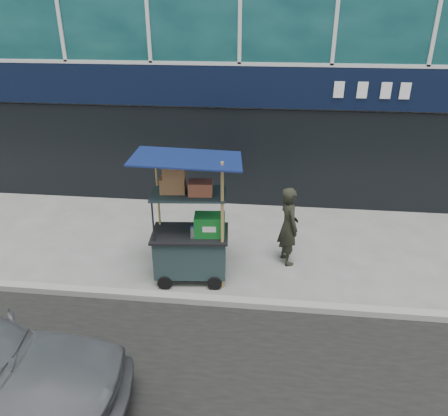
# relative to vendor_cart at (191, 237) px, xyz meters

# --- Properties ---
(ground) EXTENTS (80.00, 80.00, 0.00)m
(ground) POSITION_rel_vendor_cart_xyz_m (0.55, -0.54, -0.85)
(ground) COLOR slate
(ground) RESTS_ON ground
(curb) EXTENTS (80.00, 0.18, 0.12)m
(curb) POSITION_rel_vendor_cart_xyz_m (0.55, -0.74, -0.79)
(curb) COLOR gray
(curb) RESTS_ON ground
(vendor_cart) EXTENTS (1.90, 1.43, 2.42)m
(vendor_cart) POSITION_rel_vendor_cart_xyz_m (0.00, 0.00, 0.00)
(vendor_cart) COLOR #19272A
(vendor_cart) RESTS_ON ground
(vendor_man) EXTENTS (0.56, 0.67, 1.57)m
(vendor_man) POSITION_rel_vendor_cart_xyz_m (1.74, 0.75, -0.06)
(vendor_man) COLOR black
(vendor_man) RESTS_ON ground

